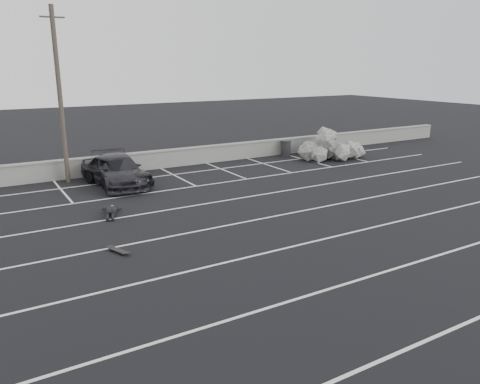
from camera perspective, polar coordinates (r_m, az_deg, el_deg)
ground at (r=15.80m, az=5.53°, el=-6.86°), size 120.00×120.00×0.00m
seawall at (r=27.73m, az=-11.72°, el=3.76°), size 50.00×0.45×1.06m
stall_lines at (r=19.27m, az=-2.40°, el=-2.66°), size 36.00×20.05×0.01m
car_left at (r=24.41m, az=-14.88°, el=2.58°), size 2.97×4.92×1.57m
car_right at (r=24.53m, az=-14.60°, el=2.56°), size 2.46×5.27×1.49m
utility_pole at (r=25.39m, az=-21.10°, el=10.83°), size 1.16×0.23×8.70m
trash_bin at (r=31.71m, az=5.66°, el=5.37°), size 0.78×0.78×1.02m
riprap_pile at (r=30.98m, az=11.42°, el=4.92°), size 5.34×4.15×1.43m
person at (r=19.97m, az=-15.40°, el=-1.94°), size 2.14×2.62×0.42m
skateboard at (r=15.86m, az=-14.61°, el=-6.92°), size 0.49×0.83×0.10m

